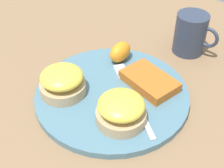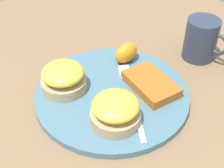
{
  "view_description": "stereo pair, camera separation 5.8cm",
  "coord_description": "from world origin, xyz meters",
  "px_view_note": "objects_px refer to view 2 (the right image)",
  "views": [
    {
      "loc": [
        0.28,
        -0.38,
        0.43
      ],
      "look_at": [
        0.0,
        0.0,
        0.03
      ],
      "focal_mm": 50.0,
      "sensor_mm": 36.0,
      "label": 1
    },
    {
      "loc": [
        0.32,
        -0.34,
        0.43
      ],
      "look_at": [
        0.0,
        0.0,
        0.03
      ],
      "focal_mm": 50.0,
      "sensor_mm": 36.0,
      "label": 2
    }
  ],
  "objects_px": {
    "cup": "(201,39)",
    "fork": "(131,94)",
    "sandwich_benedict_right": "(115,110)",
    "orange_wedge": "(126,53)",
    "hashbrown_patty": "(151,84)",
    "sandwich_benedict_left": "(63,78)"
  },
  "relations": [
    {
      "from": "sandwich_benedict_right",
      "to": "cup",
      "type": "height_order",
      "value": "cup"
    },
    {
      "from": "fork",
      "to": "cup",
      "type": "bearing_deg",
      "value": 85.72
    },
    {
      "from": "hashbrown_patty",
      "to": "fork",
      "type": "xyz_separation_m",
      "value": [
        -0.01,
        -0.05,
        -0.01
      ]
    },
    {
      "from": "sandwich_benedict_right",
      "to": "orange_wedge",
      "type": "xyz_separation_m",
      "value": [
        -0.11,
        0.15,
        -0.0
      ]
    },
    {
      "from": "orange_wedge",
      "to": "cup",
      "type": "bearing_deg",
      "value": 55.09
    },
    {
      "from": "hashbrown_patty",
      "to": "fork",
      "type": "height_order",
      "value": "hashbrown_patty"
    },
    {
      "from": "sandwich_benedict_right",
      "to": "cup",
      "type": "xyz_separation_m",
      "value": [
        -0.01,
        0.3,
        0.01
      ]
    },
    {
      "from": "sandwich_benedict_right",
      "to": "fork",
      "type": "height_order",
      "value": "sandwich_benedict_right"
    },
    {
      "from": "sandwich_benedict_left",
      "to": "sandwich_benedict_right",
      "type": "xyz_separation_m",
      "value": [
        0.14,
        0.0,
        0.0
      ]
    },
    {
      "from": "sandwich_benedict_left",
      "to": "sandwich_benedict_right",
      "type": "bearing_deg",
      "value": 1.91
    },
    {
      "from": "cup",
      "to": "hashbrown_patty",
      "type": "bearing_deg",
      "value": -90.87
    },
    {
      "from": "orange_wedge",
      "to": "hashbrown_patty",
      "type": "bearing_deg",
      "value": -19.77
    },
    {
      "from": "sandwich_benedict_right",
      "to": "cup",
      "type": "distance_m",
      "value": 0.3
    },
    {
      "from": "hashbrown_patty",
      "to": "cup",
      "type": "bearing_deg",
      "value": 89.13
    },
    {
      "from": "sandwich_benedict_right",
      "to": "orange_wedge",
      "type": "distance_m",
      "value": 0.19
    },
    {
      "from": "orange_wedge",
      "to": "sandwich_benedict_left",
      "type": "bearing_deg",
      "value": -100.44
    },
    {
      "from": "cup",
      "to": "fork",
      "type": "bearing_deg",
      "value": -94.28
    },
    {
      "from": "sandwich_benedict_right",
      "to": "cup",
      "type": "relative_size",
      "value": 0.87
    },
    {
      "from": "cup",
      "to": "sandwich_benedict_left",
      "type": "bearing_deg",
      "value": -113.31
    },
    {
      "from": "orange_wedge",
      "to": "fork",
      "type": "bearing_deg",
      "value": -43.78
    },
    {
      "from": "hashbrown_patty",
      "to": "orange_wedge",
      "type": "distance_m",
      "value": 0.1
    },
    {
      "from": "sandwich_benedict_right",
      "to": "orange_wedge",
      "type": "bearing_deg",
      "value": 125.61
    }
  ]
}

